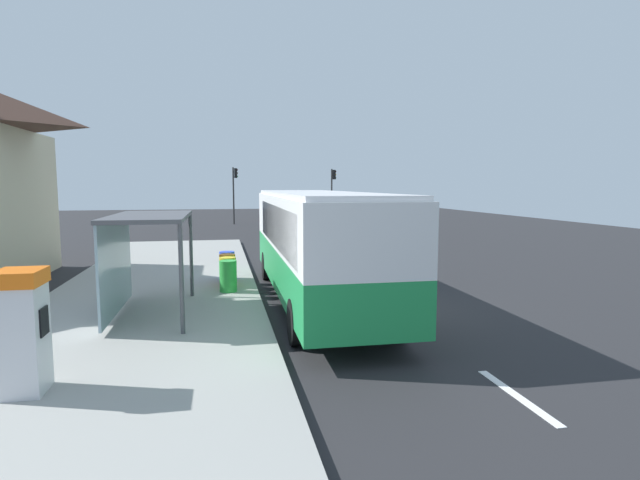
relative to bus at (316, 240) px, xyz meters
The scene contains 21 objects.
ground_plane 13.23m from the bus, 82.49° to the left, with size 56.00×92.00×0.04m, color #262628.
sidewalk_platform 5.10m from the bus, 168.14° to the left, with size 6.20×30.00×0.18m, color #999993.
lane_stripe_seg_0 7.51m from the bus, 74.38° to the right, with size 0.16×2.20×0.01m, color silver.
lane_stripe_seg_1 3.36m from the bus, 45.77° to the right, with size 0.16×2.20×0.01m, color silver.
lane_stripe_seg_2 4.02m from the bus, 56.69° to the left, with size 0.16×2.20×0.01m, color silver.
lane_stripe_seg_3 8.42m from the bus, 76.20° to the left, with size 0.16×2.20×0.01m, color silver.
lane_stripe_seg_4 13.26m from the bus, 81.41° to the left, with size 0.16×2.20×0.01m, color silver.
lane_stripe_seg_5 18.18m from the bus, 83.77° to the left, with size 0.16×2.20×0.01m, color silver.
lane_stripe_seg_6 23.14m from the bus, 85.12° to the left, with size 0.16×2.20×0.01m, color silver.
lane_stripe_seg_7 28.11m from the bus, 85.99° to the left, with size 0.16×2.20×0.01m, color silver.
bus is the anchor object (origin of this frame).
white_van 21.58m from the bus, 79.55° to the left, with size 2.06×5.22×2.30m.
sedan_near 36.02m from the bus, 83.60° to the left, with size 1.98×4.47×1.52m.
ticket_machine 8.13m from the bus, 134.87° to the right, with size 0.66×0.76×1.94m.
recycling_bin_green 3.01m from the bus, 153.91° to the left, with size 0.52×0.52×0.95m, color green.
recycling_bin_yellow 3.36m from the bus, 142.37° to the left, with size 0.52×0.52×0.95m, color yellow.
recycling_bin_orange 3.80m from the bus, 133.54° to the left, with size 0.52×0.52×0.95m, color orange.
recycling_bin_blue 4.31m from the bus, 126.86° to the left, with size 0.52×0.52×0.95m, color blue.
traffic_light_near_side 30.50m from the bus, 76.30° to the left, with size 0.49×0.28×4.83m.
traffic_light_far_side 30.47m from the bus, 92.61° to the left, with size 0.49×0.28×4.95m.
bus_shelter 4.83m from the bus, 166.90° to the right, with size 1.80×4.00×2.50m.
Camera 1 is at (-4.41, -12.99, 3.40)m, focal length 28.10 mm.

